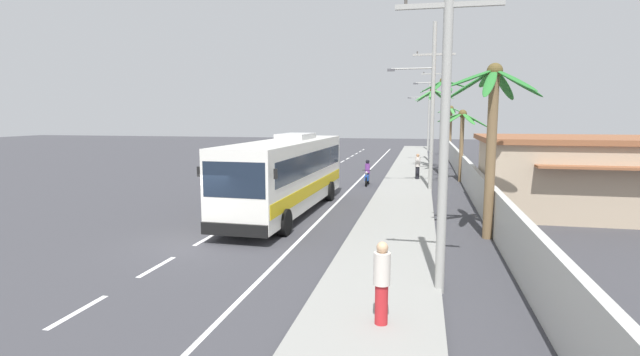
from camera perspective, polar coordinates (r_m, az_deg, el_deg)
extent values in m
plane|color=#3A3A3F|center=(18.02, -14.09, -7.44)|extent=(160.00, 160.00, 0.00)
cube|color=gray|center=(25.99, 9.79, -2.59)|extent=(3.20, 90.00, 0.14)
cube|color=white|center=(12.93, -27.03, -14.08)|extent=(0.16, 2.00, 0.01)
cube|color=white|center=(15.54, -18.97, -10.03)|extent=(0.16, 2.00, 0.01)
cube|color=white|center=(18.42, -13.46, -7.08)|extent=(0.16, 2.00, 0.01)
cube|color=white|center=(21.45, -9.51, -4.91)|extent=(0.16, 2.00, 0.01)
cube|color=white|center=(24.58, -6.57, -3.26)|extent=(0.16, 2.00, 0.01)
cube|color=white|center=(27.78, -4.31, -1.98)|extent=(0.16, 2.00, 0.01)
cube|color=white|center=(31.02, -2.52, -0.97)|extent=(0.16, 2.00, 0.01)
cube|color=white|center=(34.30, -1.07, -0.15)|extent=(0.16, 2.00, 0.01)
cube|color=white|center=(37.60, 0.13, 0.53)|extent=(0.16, 2.00, 0.01)
cube|color=white|center=(40.92, 1.13, 1.10)|extent=(0.16, 2.00, 0.01)
cube|color=white|center=(44.25, 1.98, 1.58)|extent=(0.16, 2.00, 0.01)
cube|color=white|center=(47.59, 2.71, 1.99)|extent=(0.16, 2.00, 0.01)
cube|color=white|center=(50.94, 3.35, 2.35)|extent=(0.16, 2.00, 0.01)
cube|color=white|center=(54.30, 3.91, 2.67)|extent=(0.16, 2.00, 0.01)
cube|color=white|center=(57.67, 4.40, 2.95)|extent=(0.16, 2.00, 0.01)
cube|color=white|center=(61.03, 4.84, 3.19)|extent=(0.16, 2.00, 0.01)
cube|color=white|center=(64.41, 5.23, 3.42)|extent=(0.16, 2.00, 0.01)
cube|color=white|center=(31.22, 4.05, -0.93)|extent=(0.14, 70.00, 0.01)
cube|color=#B2B2AD|center=(29.93, 17.45, 0.11)|extent=(0.24, 60.00, 1.80)
cube|color=silver|center=(22.38, -3.99, 0.62)|extent=(2.92, 12.06, 3.02)
cube|color=#192333|center=(22.52, -3.85, 2.01)|extent=(2.92, 11.10, 0.97)
cube|color=#192333|center=(16.81, -10.27, -0.22)|extent=(2.35, 0.17, 1.27)
cube|color=yellow|center=(22.48, -3.98, -1.10)|extent=(2.94, 11.82, 0.54)
cube|color=black|center=(17.05, -10.26, -6.14)|extent=(2.50, 0.24, 0.44)
cube|color=#B7B7B7|center=(23.67, -2.91, 5.01)|extent=(1.48, 2.68, 0.28)
cube|color=black|center=(16.44, -5.36, 0.49)|extent=(0.12, 0.08, 0.36)
cube|color=black|center=(17.61, -14.33, 0.75)|extent=(0.12, 0.08, 0.36)
cylinder|color=black|center=(18.30, -4.28, -5.32)|extent=(0.35, 1.05, 1.04)
cylinder|color=black|center=(19.22, -11.40, -4.83)|extent=(0.35, 1.05, 1.04)
cylinder|color=black|center=(25.68, 1.17, -1.58)|extent=(0.35, 1.05, 1.04)
cylinder|color=black|center=(26.34, -4.14, -1.37)|extent=(0.35, 1.05, 1.04)
cylinder|color=black|center=(30.94, 5.57, -0.47)|extent=(0.12, 0.60, 0.60)
cylinder|color=black|center=(32.28, 5.77, -0.14)|extent=(0.14, 0.60, 0.60)
cube|color=#1947B2|center=(31.53, 5.67, 0.08)|extent=(0.28, 1.11, 0.36)
cube|color=black|center=(31.81, 5.72, 0.51)|extent=(0.26, 0.61, 0.12)
cylinder|color=gray|center=(31.02, 5.59, 0.11)|extent=(0.07, 0.32, 0.67)
cylinder|color=black|center=(31.07, 5.62, 0.94)|extent=(0.56, 0.06, 0.04)
sphere|color=#EAEACC|center=(30.96, 5.60, 0.66)|extent=(0.14, 0.14, 0.14)
cylinder|color=#75388E|center=(31.72, 5.72, 1.12)|extent=(0.32, 0.32, 0.69)
sphere|color=black|center=(31.67, 5.73, 1.97)|extent=(0.26, 0.26, 0.26)
cylinder|color=black|center=(34.11, 11.61, 0.62)|extent=(0.28, 0.28, 0.87)
cylinder|color=beige|center=(34.03, 11.64, 1.92)|extent=(0.36, 0.36, 0.69)
sphere|color=#9E704C|center=(33.99, 11.66, 2.67)|extent=(0.23, 0.23, 0.23)
cylinder|color=red|center=(10.58, 7.37, -14.78)|extent=(0.28, 0.28, 0.88)
cylinder|color=beige|center=(10.31, 7.45, -10.73)|extent=(0.36, 0.36, 0.70)
sphere|color=tan|center=(10.18, 7.49, -8.27)|extent=(0.25, 0.25, 0.25)
cylinder|color=#9E9E99|center=(12.28, 14.70, 4.69)|extent=(0.24, 0.24, 8.06)
cube|color=#9E9E99|center=(12.54, 15.21, 19.39)|extent=(2.56, 0.12, 0.12)
cylinder|color=#4C4742|center=(12.57, 10.26, 20.06)|extent=(0.08, 0.08, 0.16)
cylinder|color=#9E9E99|center=(29.28, 13.35, 8.14)|extent=(0.24, 0.24, 10.00)
cube|color=#9E9E99|center=(29.50, 13.54, 14.22)|extent=(2.43, 0.12, 0.12)
cylinder|color=#4C4742|center=(29.51, 11.60, 14.50)|extent=(0.08, 0.08, 0.16)
cylinder|color=#4C4742|center=(29.54, 15.49, 14.38)|extent=(0.08, 0.08, 0.16)
cylinder|color=#9E9E99|center=(29.42, 11.01, 12.77)|extent=(2.49, 0.09, 0.09)
cube|color=#4C4C51|center=(29.47, 8.52, 12.70)|extent=(0.44, 0.24, 0.14)
cylinder|color=#9E9E99|center=(46.31, 13.33, 7.99)|extent=(0.24, 0.24, 10.24)
cube|color=#9E9E99|center=(46.47, 13.46, 12.06)|extent=(2.19, 0.12, 0.12)
cylinder|color=#4C4742|center=(46.47, 12.36, 12.24)|extent=(0.08, 0.08, 0.16)
cylinder|color=#4C4742|center=(46.50, 14.56, 12.17)|extent=(0.08, 0.08, 0.16)
cylinder|color=#9E9E99|center=(46.40, 12.41, 11.10)|extent=(1.61, 0.09, 0.09)
cube|color=#4C4C51|center=(46.40, 11.39, 11.05)|extent=(0.44, 0.24, 0.14)
cylinder|color=#9E9E99|center=(63.33, 12.92, 7.20)|extent=(0.24, 0.24, 8.87)
cube|color=#9E9E99|center=(63.40, 13.00, 10.10)|extent=(2.08, 0.12, 0.12)
cylinder|color=#4C4742|center=(63.41, 12.24, 10.23)|extent=(0.08, 0.08, 0.16)
cylinder|color=#4C4742|center=(63.42, 13.77, 10.18)|extent=(0.08, 0.08, 0.16)
cylinder|color=#9E9E99|center=(63.37, 11.83, 9.45)|extent=(2.51, 0.09, 0.09)
cube|color=#4C4C51|center=(63.39, 10.68, 9.43)|extent=(0.44, 0.24, 0.14)
cylinder|color=brown|center=(41.21, 13.27, 5.54)|extent=(0.33, 0.33, 6.59)
ellipsoid|color=#3D893D|center=(41.14, 14.59, 9.70)|extent=(1.77, 0.58, 0.86)
ellipsoid|color=#3D893D|center=(41.83, 14.14, 9.58)|extent=(1.40, 1.48, 1.00)
ellipsoid|color=#3D893D|center=(42.07, 12.98, 9.86)|extent=(0.94, 1.83, 0.63)
ellipsoid|color=#3D893D|center=(41.66, 12.48, 9.59)|extent=(1.56, 1.22, 1.06)
ellipsoid|color=#3D893D|center=(40.86, 12.39, 9.66)|extent=(1.65, 1.07, 1.03)
ellipsoid|color=#3D893D|center=(40.42, 13.24, 9.70)|extent=(0.62, 1.73, 0.98)
ellipsoid|color=#3D893D|center=(40.56, 14.23, 9.90)|extent=(1.42, 1.63, 0.65)
sphere|color=brown|center=(41.24, 13.42, 10.19)|extent=(0.56, 0.56, 0.56)
cylinder|color=brown|center=(18.55, 19.80, 2.37)|extent=(0.36, 0.36, 6.12)
ellipsoid|color=#28702D|center=(18.80, 22.78, 10.44)|extent=(1.85, 0.64, 1.10)
ellipsoid|color=#28702D|center=(19.31, 21.21, 10.33)|extent=(1.24, 1.71, 1.15)
ellipsoid|color=#28702D|center=(19.48, 19.42, 11.16)|extent=(0.63, 2.01, 0.64)
ellipsoid|color=#28702D|center=(18.68, 17.52, 10.60)|extent=(1.81, 0.86, 1.16)
ellipsoid|color=#28702D|center=(18.00, 17.69, 11.35)|extent=(1.89, 1.23, 0.77)
ellipsoid|color=#28702D|center=(17.67, 19.72, 10.72)|extent=(0.87, 1.82, 1.15)
ellipsoid|color=#28702D|center=(17.93, 22.39, 10.83)|extent=(1.49, 1.66, 0.97)
sphere|color=brown|center=(18.56, 20.24, 11.98)|extent=(0.56, 0.56, 0.56)
cylinder|color=brown|center=(37.92, 14.40, 5.75)|extent=(0.28, 0.28, 7.13)
ellipsoid|color=#28702D|center=(38.20, 15.96, 10.79)|extent=(1.93, 0.72, 0.67)
ellipsoid|color=#28702D|center=(38.77, 15.03, 10.53)|extent=(1.03, 1.79, 0.99)
ellipsoid|color=#28702D|center=(38.76, 13.83, 10.80)|extent=(1.26, 1.82, 0.68)
ellipsoid|color=#28702D|center=(38.00, 13.25, 10.63)|extent=(1.79, 0.48, 1.02)
ellipsoid|color=#28702D|center=(37.18, 13.99, 10.70)|extent=(1.14, 1.75, 0.99)
ellipsoid|color=#28702D|center=(37.16, 15.06, 10.68)|extent=(0.92, 1.81, 0.97)
sphere|color=brown|center=(37.99, 14.59, 11.20)|extent=(0.56, 0.56, 0.56)
cylinder|color=brown|center=(34.28, 16.60, 3.43)|extent=(0.27, 0.27, 4.65)
ellipsoid|color=#337F33|center=(34.39, 18.22, 6.57)|extent=(1.91, 0.57, 1.13)
ellipsoid|color=#337F33|center=(35.13, 17.38, 6.98)|extent=(1.26, 1.97, 0.70)
ellipsoid|color=#337F33|center=(34.70, 15.29, 7.01)|extent=(1.89, 1.42, 0.75)
ellipsoid|color=#337F33|center=(33.54, 15.58, 6.78)|extent=(1.71, 1.54, 0.99)
ellipsoid|color=#337F33|center=(33.32, 17.40, 6.81)|extent=(0.99, 1.99, 0.87)
sphere|color=brown|center=(34.21, 16.75, 7.40)|extent=(0.56, 0.56, 0.56)
cylinder|color=brown|center=(55.59, 15.35, 5.28)|extent=(0.33, 0.33, 5.34)
ellipsoid|color=#3D893D|center=(55.59, 16.31, 7.71)|extent=(1.74, 0.39, 0.87)
ellipsoid|color=#3D893D|center=(56.40, 15.68, 7.83)|extent=(0.91, 1.81, 0.68)
ellipsoid|color=#3D893D|center=(56.03, 14.67, 7.87)|extent=(1.67, 1.33, 0.68)
ellipsoid|color=#3D893D|center=(54.95, 14.77, 7.90)|extent=(1.61, 1.44, 0.63)
ellipsoid|color=#3D893D|center=(54.74, 15.62, 7.74)|extent=(0.62, 1.76, 0.88)
sphere|color=brown|center=(55.56, 15.45, 8.08)|extent=(0.56, 0.56, 0.56)
cube|color=tan|center=(25.58, 30.68, -0.05)|extent=(10.25, 6.06, 3.36)
cube|color=brown|center=(25.44, 30.95, 3.97)|extent=(10.87, 6.42, 0.24)
cube|color=brown|center=(22.33, 33.53, 0.97)|extent=(7.18, 0.80, 0.10)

